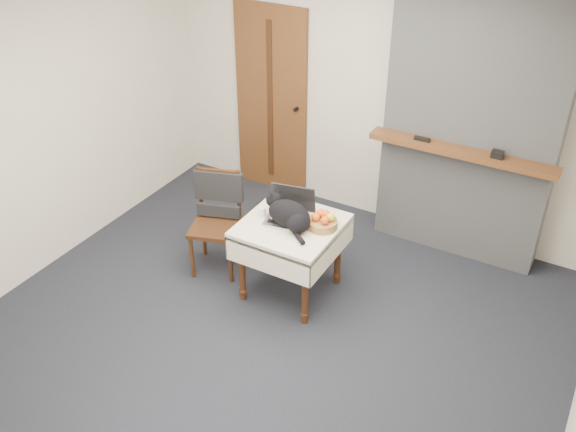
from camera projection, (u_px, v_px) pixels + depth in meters
name	position (u px, v px, depth m)	size (l,w,h in m)	color
ground	(275.00, 326.00, 5.24)	(4.50, 4.50, 0.00)	black
room_shell	(305.00, 105.00, 4.63)	(4.52, 4.01, 2.61)	beige
door	(271.00, 102.00, 6.65)	(0.82, 0.10, 2.00)	brown
chimney	(472.00, 121.00, 5.52)	(1.62, 0.48, 2.60)	gray
side_table	(291.00, 235.00, 5.31)	(0.78, 0.78, 0.70)	#3B2010
laptop	(290.00, 211.00, 5.28)	(0.43, 0.38, 0.27)	#B7B7BC
cat	(290.00, 215.00, 5.15)	(0.50, 0.36, 0.27)	black
cream_jar	(262.00, 212.00, 5.33)	(0.07, 0.07, 0.08)	white
pill_bottle	(302.00, 230.00, 5.10)	(0.03, 0.03, 0.07)	#994812
fruit_basket	(323.00, 221.00, 5.17)	(0.24, 0.24, 0.14)	olive
desk_clutter	(306.00, 227.00, 5.20)	(0.12, 0.01, 0.01)	black
chair	(217.00, 207.00, 5.66)	(0.53, 0.53, 0.94)	#3B2010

